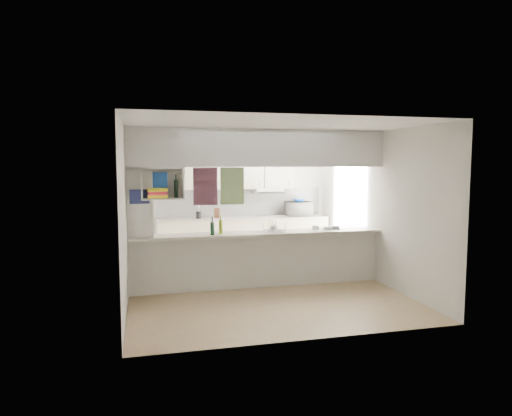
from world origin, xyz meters
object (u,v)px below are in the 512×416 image
object	(u,v)px
microwave	(299,209)
bowl	(299,201)
wine_bottles	(217,227)
dish_rack	(274,226)

from	to	relation	value
microwave	bowl	xyz separation A→B (m)	(-0.01, -0.02, 0.18)
bowl	wine_bottles	bearing A→B (deg)	-134.69
bowl	microwave	bearing A→B (deg)	61.41
dish_rack	wine_bottles	world-z (taller)	wine_bottles
microwave	wine_bottles	xyz separation A→B (m)	(-2.16, -2.20, -0.04)
wine_bottles	dish_rack	bearing A→B (deg)	5.67
microwave	bowl	size ratio (longest dim) A/B	2.24
bowl	dish_rack	world-z (taller)	bowl
bowl	wine_bottles	xyz separation A→B (m)	(-2.15, -2.17, -0.22)
microwave	dish_rack	size ratio (longest dim) A/B	1.22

